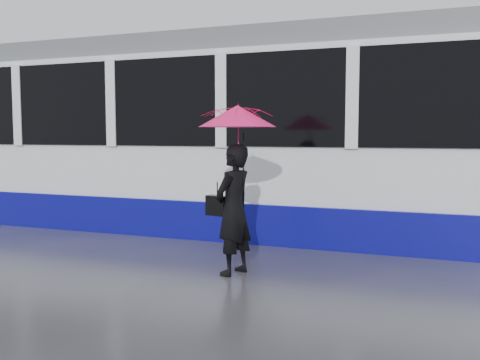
% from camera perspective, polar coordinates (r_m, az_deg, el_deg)
% --- Properties ---
extents(ground, '(90.00, 90.00, 0.00)m').
position_cam_1_polar(ground, '(7.06, -1.11, -8.91)').
color(ground, '#2E2E34').
rests_on(ground, ground).
extents(rails, '(34.00, 1.51, 0.02)m').
position_cam_1_polar(rails, '(9.37, 4.71, -5.41)').
color(rails, '#3F3D38').
rests_on(rails, ground).
extents(tram, '(26.00, 2.56, 3.35)m').
position_cam_1_polar(tram, '(9.26, 3.86, 4.61)').
color(tram, white).
rests_on(tram, ground).
extents(woman, '(0.51, 0.65, 1.57)m').
position_cam_1_polar(woman, '(6.40, -0.70, -3.19)').
color(woman, black).
rests_on(woman, ground).
extents(umbrella, '(1.13, 1.13, 1.06)m').
position_cam_1_polar(umbrella, '(6.32, -0.28, 5.21)').
color(umbrella, '#EA1351').
rests_on(umbrella, ground).
extents(handbag, '(0.30, 0.19, 0.42)m').
position_cam_1_polar(handbag, '(6.50, -2.43, -2.73)').
color(handbag, black).
rests_on(handbag, ground).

